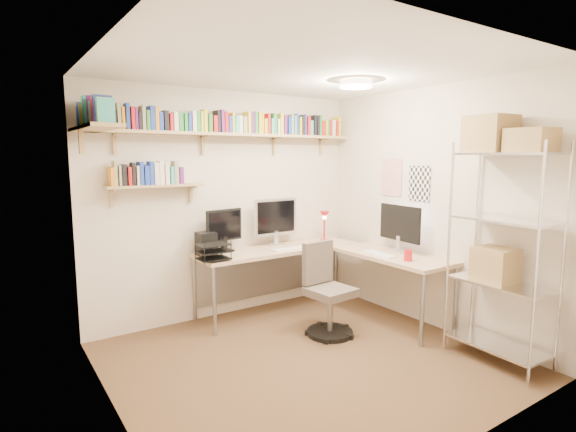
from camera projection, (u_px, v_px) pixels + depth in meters
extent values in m
plane|color=#4D3221|center=(307.00, 360.00, 3.98)|extent=(3.20, 3.20, 0.00)
cube|color=beige|center=(228.00, 205.00, 5.04)|extent=(3.20, 0.04, 2.50)
cube|color=beige|center=(111.00, 240.00, 2.92)|extent=(0.04, 3.00, 2.50)
cube|color=beige|center=(430.00, 208.00, 4.70)|extent=(0.04, 3.00, 2.50)
cube|color=beige|center=(464.00, 251.00, 2.58)|extent=(3.20, 0.04, 2.50)
cube|color=white|center=(309.00, 68.00, 3.64)|extent=(3.20, 3.00, 0.04)
cube|color=white|center=(391.00, 177.00, 5.11)|extent=(0.01, 0.30, 0.42)
cube|color=white|center=(419.00, 184.00, 4.78)|extent=(0.01, 0.28, 0.38)
cylinder|color=#FFEAC6|center=(356.00, 84.00, 4.20)|extent=(0.30, 0.30, 0.06)
cube|color=tan|center=(232.00, 135.00, 4.83)|extent=(3.05, 0.25, 0.03)
cube|color=tan|center=(94.00, 128.00, 3.66)|extent=(0.25, 1.00, 0.03)
cube|color=tan|center=(155.00, 186.00, 4.45)|extent=(0.95, 0.20, 0.02)
cube|color=tan|center=(115.00, 139.00, 4.23)|extent=(0.03, 0.20, 0.20)
cube|color=tan|center=(204.00, 141.00, 4.73)|extent=(0.03, 0.20, 0.20)
cube|color=tan|center=(276.00, 142.00, 5.23)|extent=(0.03, 0.20, 0.20)
cube|color=tan|center=(323.00, 143.00, 5.62)|extent=(0.03, 0.20, 0.20)
cube|color=gray|center=(86.00, 115.00, 4.00)|extent=(0.04, 0.11, 0.23)
cube|color=#297B37|center=(91.00, 115.00, 4.03)|extent=(0.04, 0.13, 0.25)
cube|color=beige|center=(97.00, 119.00, 4.06)|extent=(0.04, 0.14, 0.18)
cube|color=#1E389B|center=(102.00, 119.00, 4.08)|extent=(0.02, 0.13, 0.18)
cube|color=beige|center=(107.00, 118.00, 4.10)|extent=(0.04, 0.13, 0.20)
cube|color=black|center=(113.00, 120.00, 4.14)|extent=(0.04, 0.12, 0.17)
cube|color=gray|center=(118.00, 117.00, 4.16)|extent=(0.03, 0.12, 0.24)
cube|color=orange|center=(122.00, 119.00, 4.18)|extent=(0.02, 0.14, 0.21)
cube|color=#1E389B|center=(127.00, 117.00, 4.20)|extent=(0.03, 0.12, 0.24)
cube|color=red|center=(132.00, 119.00, 4.23)|extent=(0.03, 0.14, 0.22)
cube|color=#5B1B67|center=(135.00, 119.00, 4.25)|extent=(0.02, 0.13, 0.21)
cube|color=black|center=(139.00, 121.00, 4.27)|extent=(0.03, 0.14, 0.17)
cube|color=gray|center=(142.00, 118.00, 4.28)|extent=(0.03, 0.15, 0.23)
cube|color=#297B37|center=(146.00, 121.00, 4.31)|extent=(0.03, 0.15, 0.19)
cube|color=#1E389B|center=(151.00, 119.00, 4.33)|extent=(0.04, 0.15, 0.23)
cube|color=orange|center=(155.00, 119.00, 4.35)|extent=(0.03, 0.14, 0.23)
cube|color=#1E389B|center=(160.00, 122.00, 4.38)|extent=(0.04, 0.12, 0.18)
cube|color=black|center=(165.00, 121.00, 4.41)|extent=(0.04, 0.12, 0.20)
cube|color=red|center=(170.00, 122.00, 4.44)|extent=(0.03, 0.13, 0.17)
cube|color=beige|center=(174.00, 122.00, 4.46)|extent=(0.04, 0.13, 0.19)
cube|color=#297B37|center=(179.00, 122.00, 4.49)|extent=(0.04, 0.13, 0.20)
cube|color=#297B37|center=(184.00, 123.00, 4.52)|extent=(0.03, 0.13, 0.18)
cube|color=#1E389B|center=(188.00, 123.00, 4.54)|extent=(0.03, 0.13, 0.19)
cube|color=beige|center=(193.00, 122.00, 4.57)|extent=(0.04, 0.13, 0.21)
cube|color=#297B37|center=(197.00, 122.00, 4.59)|extent=(0.04, 0.13, 0.21)
cube|color=gold|center=(200.00, 122.00, 4.61)|extent=(0.02, 0.13, 0.21)
cube|color=gold|center=(204.00, 121.00, 4.63)|extent=(0.04, 0.12, 0.23)
cube|color=#297B37|center=(208.00, 123.00, 4.67)|extent=(0.04, 0.14, 0.19)
cube|color=red|center=(213.00, 124.00, 4.70)|extent=(0.04, 0.15, 0.17)
cube|color=black|center=(216.00, 122.00, 4.71)|extent=(0.03, 0.14, 0.23)
cube|color=#5B1B67|center=(220.00, 121.00, 4.74)|extent=(0.03, 0.14, 0.24)
cube|color=red|center=(225.00, 122.00, 4.77)|extent=(0.04, 0.12, 0.22)
cube|color=#1E389B|center=(228.00, 125.00, 4.79)|extent=(0.04, 0.13, 0.18)
cube|color=gold|center=(232.00, 123.00, 4.81)|extent=(0.03, 0.12, 0.21)
cube|color=teal|center=(235.00, 125.00, 4.84)|extent=(0.04, 0.13, 0.18)
cube|color=beige|center=(239.00, 125.00, 4.87)|extent=(0.04, 0.11, 0.19)
cube|color=gray|center=(243.00, 125.00, 4.89)|extent=(0.04, 0.13, 0.18)
cube|color=gold|center=(247.00, 123.00, 4.92)|extent=(0.03, 0.14, 0.24)
cube|color=#5B1B67|center=(250.00, 123.00, 4.94)|extent=(0.04, 0.12, 0.23)
cube|color=#297B37|center=(254.00, 123.00, 4.97)|extent=(0.04, 0.13, 0.24)
cube|color=gold|center=(257.00, 123.00, 4.99)|extent=(0.03, 0.13, 0.24)
cube|color=orange|center=(260.00, 123.00, 5.01)|extent=(0.04, 0.12, 0.24)
cube|color=gold|center=(264.00, 127.00, 5.04)|extent=(0.03, 0.12, 0.17)
cube|color=red|center=(266.00, 124.00, 5.06)|extent=(0.03, 0.14, 0.23)
cube|color=teal|center=(270.00, 127.00, 5.09)|extent=(0.03, 0.14, 0.18)
cube|color=#297B37|center=(273.00, 124.00, 5.10)|extent=(0.04, 0.11, 0.24)
cube|color=beige|center=(277.00, 127.00, 5.14)|extent=(0.03, 0.12, 0.17)
cube|color=gold|center=(280.00, 124.00, 5.16)|extent=(0.04, 0.11, 0.24)
cube|color=#5B1B67|center=(283.00, 125.00, 5.19)|extent=(0.04, 0.12, 0.23)
cube|color=#1E389B|center=(287.00, 126.00, 5.22)|extent=(0.04, 0.14, 0.20)
cube|color=gray|center=(290.00, 125.00, 5.24)|extent=(0.03, 0.13, 0.23)
cube|color=teal|center=(293.00, 125.00, 5.26)|extent=(0.02, 0.13, 0.23)
cube|color=#1E389B|center=(295.00, 125.00, 5.28)|extent=(0.02, 0.12, 0.25)
cube|color=gold|center=(298.00, 126.00, 5.30)|extent=(0.03, 0.15, 0.21)
cube|color=black|center=(300.00, 126.00, 5.32)|extent=(0.04, 0.14, 0.23)
cube|color=#1E389B|center=(303.00, 125.00, 5.34)|extent=(0.03, 0.12, 0.24)
cube|color=red|center=(306.00, 126.00, 5.37)|extent=(0.04, 0.15, 0.22)
cube|color=teal|center=(309.00, 128.00, 5.40)|extent=(0.04, 0.12, 0.18)
cube|color=black|center=(312.00, 126.00, 5.42)|extent=(0.03, 0.14, 0.24)
cube|color=black|center=(315.00, 126.00, 5.45)|extent=(0.04, 0.14, 0.23)
cube|color=#297B37|center=(318.00, 126.00, 5.47)|extent=(0.03, 0.12, 0.25)
cube|color=red|center=(321.00, 129.00, 5.49)|extent=(0.04, 0.12, 0.17)
cube|color=gold|center=(323.00, 128.00, 5.52)|extent=(0.02, 0.15, 0.19)
cube|color=#297B37|center=(326.00, 128.00, 5.54)|extent=(0.03, 0.12, 0.19)
cube|color=red|center=(328.00, 128.00, 5.56)|extent=(0.03, 0.12, 0.20)
cube|color=beige|center=(331.00, 128.00, 5.58)|extent=(0.04, 0.13, 0.20)
cube|color=red|center=(334.00, 129.00, 5.61)|extent=(0.03, 0.13, 0.19)
cube|color=gold|center=(336.00, 127.00, 5.63)|extent=(0.03, 0.14, 0.24)
cube|color=teal|center=(106.00, 110.00, 3.29)|extent=(0.12, 0.03, 0.18)
cube|color=gold|center=(105.00, 110.00, 3.33)|extent=(0.11, 0.04, 0.19)
cube|color=#1E389B|center=(103.00, 109.00, 3.36)|extent=(0.14, 0.02, 0.21)
cube|color=#5B1B67|center=(102.00, 110.00, 3.40)|extent=(0.13, 0.03, 0.21)
cube|color=red|center=(101.00, 112.00, 3.43)|extent=(0.14, 0.03, 0.18)
cube|color=gray|center=(99.00, 110.00, 3.47)|extent=(0.11, 0.04, 0.23)
cube|color=teal|center=(98.00, 113.00, 3.51)|extent=(0.14, 0.02, 0.18)
cube|color=#5B1B67|center=(97.00, 111.00, 3.54)|extent=(0.14, 0.04, 0.23)
cube|color=beige|center=(96.00, 112.00, 3.58)|extent=(0.11, 0.04, 0.22)
cube|color=#297B37|center=(95.00, 112.00, 3.61)|extent=(0.12, 0.03, 0.22)
cube|color=teal|center=(93.00, 111.00, 3.65)|extent=(0.15, 0.03, 0.24)
cube|color=#297B37|center=(93.00, 113.00, 3.68)|extent=(0.14, 0.03, 0.22)
cube|color=red|center=(92.00, 116.00, 3.72)|extent=(0.12, 0.04, 0.18)
cube|color=teal|center=(90.00, 112.00, 3.75)|extent=(0.14, 0.02, 0.25)
cube|color=teal|center=(89.00, 113.00, 3.78)|extent=(0.11, 0.04, 0.24)
cube|color=orange|center=(88.00, 115.00, 3.82)|extent=(0.14, 0.04, 0.20)
cube|color=gold|center=(88.00, 116.00, 3.86)|extent=(0.13, 0.03, 0.19)
cube|color=teal|center=(86.00, 116.00, 3.89)|extent=(0.12, 0.04, 0.21)
cube|color=#1E389B|center=(86.00, 118.00, 3.93)|extent=(0.14, 0.04, 0.18)
cube|color=#1E389B|center=(84.00, 115.00, 3.97)|extent=(0.12, 0.04, 0.23)
cube|color=orange|center=(111.00, 177.00, 4.21)|extent=(0.03, 0.15, 0.18)
cube|color=gray|center=(115.00, 173.00, 4.22)|extent=(0.03, 0.11, 0.24)
cube|color=gray|center=(119.00, 175.00, 4.25)|extent=(0.02, 0.11, 0.19)
cube|color=black|center=(124.00, 175.00, 4.27)|extent=(0.04, 0.11, 0.20)
cube|color=red|center=(129.00, 176.00, 4.29)|extent=(0.03, 0.14, 0.18)
cube|color=black|center=(133.00, 174.00, 4.31)|extent=(0.03, 0.11, 0.22)
cube|color=beige|center=(137.00, 175.00, 4.34)|extent=(0.02, 0.13, 0.19)
cube|color=#1E389B|center=(140.00, 173.00, 4.35)|extent=(0.04, 0.14, 0.23)
cube|color=#1E389B|center=(146.00, 175.00, 4.38)|extent=(0.04, 0.13, 0.19)
cube|color=#1E389B|center=(150.00, 173.00, 4.41)|extent=(0.04, 0.12, 0.23)
cube|color=beige|center=(155.00, 174.00, 4.44)|extent=(0.04, 0.12, 0.22)
cube|color=beige|center=(160.00, 173.00, 4.46)|extent=(0.04, 0.12, 0.23)
cube|color=beige|center=(166.00, 173.00, 4.49)|extent=(0.04, 0.13, 0.21)
cube|color=teal|center=(171.00, 175.00, 4.53)|extent=(0.03, 0.14, 0.17)
cube|color=gray|center=(175.00, 172.00, 4.55)|extent=(0.04, 0.12, 0.23)
cube|color=#5B1B67|center=(180.00, 175.00, 4.58)|extent=(0.04, 0.11, 0.17)
cube|color=tan|center=(278.00, 249.00, 5.14)|extent=(1.93, 0.61, 0.04)
cube|color=tan|center=(393.00, 256.00, 4.80)|extent=(0.61, 1.32, 0.04)
cylinder|color=gray|center=(215.00, 301.00, 4.48)|extent=(0.04, 0.04, 0.71)
cylinder|color=gray|center=(195.00, 289.00, 4.89)|extent=(0.04, 0.04, 0.71)
cylinder|color=gray|center=(336.00, 264.00, 6.01)|extent=(0.04, 0.04, 0.71)
cylinder|color=gray|center=(422.00, 310.00, 4.21)|extent=(0.04, 0.04, 0.71)
cylinder|color=gray|center=(456.00, 300.00, 4.49)|extent=(0.04, 0.04, 0.71)
cube|color=gray|center=(266.00, 272.00, 5.40)|extent=(1.83, 0.02, 0.56)
cube|color=silver|center=(276.00, 217.00, 5.23)|extent=(0.56, 0.03, 0.43)
cube|color=black|center=(276.00, 217.00, 5.21)|extent=(0.50, 0.00, 0.37)
cube|color=black|center=(224.00, 225.00, 4.86)|extent=(0.45, 0.03, 0.35)
cube|color=black|center=(400.00, 223.00, 4.88)|extent=(0.03, 0.59, 0.39)
cube|color=white|center=(398.00, 223.00, 4.87)|extent=(0.00, 0.53, 0.33)
cube|color=white|center=(290.00, 249.00, 5.02)|extent=(0.43, 0.13, 0.02)
cube|color=white|center=(380.00, 254.00, 4.75)|extent=(0.13, 0.41, 0.02)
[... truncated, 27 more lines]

